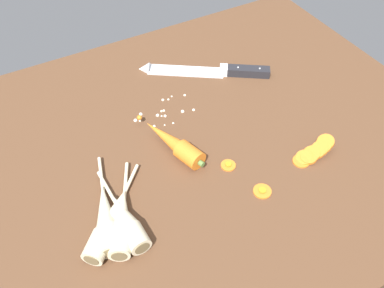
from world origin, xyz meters
TOP-DOWN VIEW (x-y plane):
  - ground_plane at (0.00, 0.00)cm, footprint 120.00×90.00cm
  - chefs_knife at (15.37, 20.68)cm, footprint 30.75×22.05cm
  - whole_carrot at (-3.58, -0.43)cm, footprint 8.67×20.06cm
  - parsnip_front at (-23.39, -12.58)cm, footprint 17.37×18.02cm
  - parsnip_mid_left at (-20.93, -13.17)cm, footprint 11.66×20.59cm
  - parsnip_mid_right at (-23.19, -10.91)cm, footprint 8.35×23.11cm
  - parsnip_back at (-20.13, -13.32)cm, footprint 4.33×20.81cm
  - carrot_slice_stack at (22.00, -16.45)cm, footprint 10.53×4.57cm
  - carrot_slice_stray_near at (4.37, -10.04)cm, footprint 3.17×3.17cm
  - carrot_slice_stray_mid at (6.74, -19.07)cm, footprint 3.71×3.71cm
  - mince_crumbs at (-0.98, 11.58)cm, footprint 15.20×9.15cm

SIDE VIEW (x-z plane):
  - ground_plane at x=0.00cm, z-range -4.00..0.00cm
  - carrot_slice_stray_near at x=4.37cm, z-range 0.01..0.71cm
  - carrot_slice_stray_mid at x=6.74cm, z-range 0.01..0.71cm
  - mince_crumbs at x=-0.98cm, z-range -0.07..0.82cm
  - chefs_knife at x=15.37cm, z-range -1.44..2.74cm
  - carrot_slice_stack at x=22.00cm, z-range -0.61..3.03cm
  - parsnip_mid_right at x=-23.19cm, z-range -0.02..3.98cm
  - parsnip_front at x=-23.39cm, z-range -0.02..3.98cm
  - parsnip_mid_left at x=-20.93cm, z-range -0.02..3.98cm
  - parsnip_back at x=-20.13cm, z-range -0.02..3.98cm
  - whole_carrot at x=-3.58cm, z-range 0.00..4.20cm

